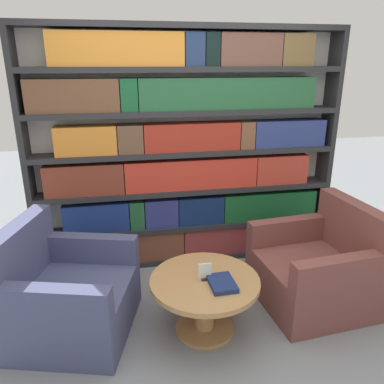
# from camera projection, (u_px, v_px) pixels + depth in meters

# --- Properties ---
(ground_plane) EXTENTS (14.00, 14.00, 0.00)m
(ground_plane) POSITION_uv_depth(u_px,v_px,m) (217.00, 337.00, 2.86)
(ground_plane) COLOR gray
(bookshelf) EXTENTS (3.00, 0.30, 2.31)m
(bookshelf) POSITION_uv_depth(u_px,v_px,m) (187.00, 154.00, 3.68)
(bookshelf) COLOR silver
(bookshelf) RESTS_ON ground_plane
(armchair_left) EXTENTS (1.07, 1.07, 0.87)m
(armchair_left) POSITION_uv_depth(u_px,v_px,m) (66.00, 297.00, 2.85)
(armchair_left) COLOR #42476B
(armchair_left) RESTS_ON ground_plane
(armchair_right) EXTENTS (0.94, 0.95, 0.87)m
(armchair_right) POSITION_uv_depth(u_px,v_px,m) (318.00, 270.00, 3.21)
(armchair_right) COLOR brown
(armchair_right) RESTS_ON ground_plane
(coffee_table) EXTENTS (0.83, 0.83, 0.46)m
(coffee_table) POSITION_uv_depth(u_px,v_px,m) (205.00, 294.00, 2.83)
(coffee_table) COLOR #AD7F4C
(coffee_table) RESTS_ON ground_plane
(table_sign) EXTENTS (0.10, 0.06, 0.13)m
(table_sign) POSITION_uv_depth(u_px,v_px,m) (205.00, 273.00, 2.77)
(table_sign) COLOR black
(table_sign) RESTS_ON coffee_table
(stray_book) EXTENTS (0.19, 0.25, 0.04)m
(stray_book) POSITION_uv_depth(u_px,v_px,m) (222.00, 283.00, 2.71)
(stray_book) COLOR navy
(stray_book) RESTS_ON coffee_table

